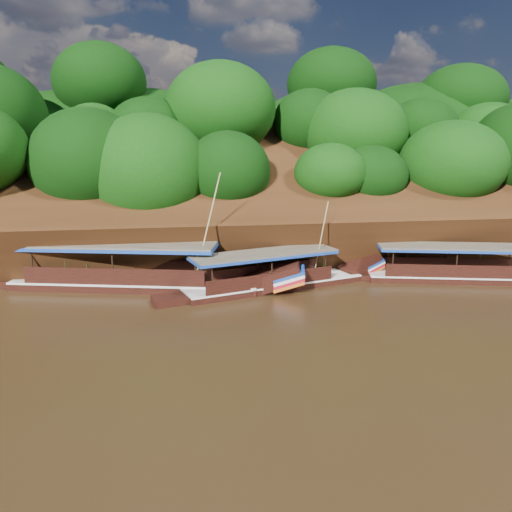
# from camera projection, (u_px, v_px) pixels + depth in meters

# --- Properties ---
(ground) EXTENTS (160.00, 160.00, 0.00)m
(ground) POSITION_uv_depth(u_px,v_px,m) (352.00, 330.00, 23.34)
(ground) COLOR black
(ground) RESTS_ON ground
(riverbank) EXTENTS (120.00, 30.06, 19.40)m
(riverbank) POSITION_uv_depth(u_px,v_px,m) (267.00, 218.00, 44.79)
(riverbank) COLOR black
(riverbank) RESTS_ON ground
(boat_0) EXTENTS (13.97, 5.03, 6.07)m
(boat_0) POSITION_uv_depth(u_px,v_px,m) (475.00, 273.00, 31.40)
(boat_0) COLOR black
(boat_0) RESTS_ON ground
(boat_1) EXTENTS (13.19, 5.56, 5.59)m
(boat_1) POSITION_uv_depth(u_px,v_px,m) (285.00, 279.00, 30.07)
(boat_1) COLOR black
(boat_1) RESTS_ON ground
(boat_2) EXTENTS (17.48, 6.24, 7.43)m
(boat_2) POSITION_uv_depth(u_px,v_px,m) (150.00, 279.00, 29.73)
(boat_2) COLOR black
(boat_2) RESTS_ON ground
(reeds) EXTENTS (50.63, 2.47, 1.77)m
(reeds) POSITION_uv_depth(u_px,v_px,m) (251.00, 267.00, 31.77)
(reeds) COLOR #1E5916
(reeds) RESTS_ON ground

